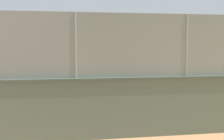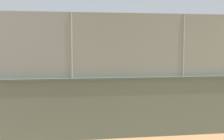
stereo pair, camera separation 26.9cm
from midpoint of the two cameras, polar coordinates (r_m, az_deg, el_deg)
name	(u,v)px [view 1 (the left image)]	position (r m, az deg, el deg)	size (l,w,h in m)	color
ground_plane	(89,84)	(19.51, -5.11, -2.76)	(260.00, 260.00, 0.00)	tan
perimeter_wall	(185,105)	(8.66, 13.64, -6.81)	(32.72, 1.62, 1.73)	slate
fence_panel_on_wall	(186,45)	(8.49, 13.89, 4.87)	(32.12, 1.33, 1.79)	gray
player_near_wall_returning	(190,75)	(17.72, 14.99, -0.91)	(0.70, 0.98, 1.48)	black
sports_ball	(5,63)	(17.60, -21.16, 1.31)	(0.22, 0.22, 0.22)	orange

